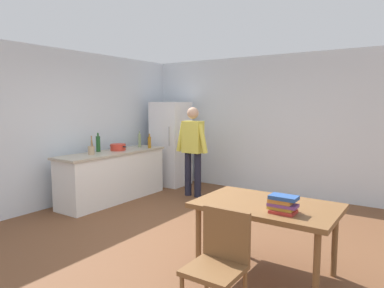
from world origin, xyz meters
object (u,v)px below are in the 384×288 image
(bottle_vinegar_tall, at_px, (140,140))
(bottle_oil_amber, at_px, (149,142))
(refrigerator, at_px, (171,144))
(cooking_pot, at_px, (118,147))
(chair, at_px, (219,258))
(person, at_px, (193,145))
(utensil_jar, at_px, (91,150))
(dining_table, at_px, (266,211))
(bottle_wine_green, at_px, (98,144))
(book_stack, at_px, (283,204))

(bottle_vinegar_tall, bearing_deg, bottle_oil_amber, -2.14)
(refrigerator, bearing_deg, cooking_pot, -95.47)
(chair, xyz_separation_m, cooking_pot, (-3.44, 2.24, 0.43))
(bottle_oil_amber, bearing_deg, person, 18.76)
(refrigerator, relative_size, cooking_pot, 4.50)
(chair, height_order, utensil_jar, utensil_jar)
(person, bearing_deg, dining_table, -42.41)
(bottle_wine_green, distance_m, bottle_vinegar_tall, 0.94)
(bottle_wine_green, bearing_deg, cooking_pot, 61.62)
(chair, distance_m, bottle_oil_amber, 4.29)
(utensil_jar, bearing_deg, cooking_pot, 90.61)
(bottle_wine_green, distance_m, bottle_oil_amber, 1.01)
(chair, relative_size, utensil_jar, 2.84)
(refrigerator, bearing_deg, bottle_oil_amber, -81.96)
(refrigerator, relative_size, bottle_oil_amber, 6.43)
(person, height_order, bottle_wine_green, person)
(utensil_jar, height_order, bottle_vinegar_tall, same)
(bottle_vinegar_tall, xyz_separation_m, bottle_oil_amber, (0.27, -0.01, -0.02))
(dining_table, xyz_separation_m, utensil_jar, (-3.43, 0.64, 0.31))
(dining_table, bearing_deg, bottle_oil_amber, 149.64)
(utensil_jar, relative_size, book_stack, 1.20)
(person, xyz_separation_m, cooking_pot, (-1.09, -0.88, -0.02))
(cooking_pot, distance_m, bottle_wine_green, 0.37)
(refrigerator, xyz_separation_m, utensil_jar, (-0.13, -2.06, 0.08))
(refrigerator, bearing_deg, dining_table, -39.29)
(chair, bearing_deg, bottle_oil_amber, 151.00)
(person, bearing_deg, utensil_jar, -125.68)
(bottle_oil_amber, bearing_deg, utensil_jar, -101.49)
(bottle_oil_amber, bearing_deg, refrigerator, 98.04)
(refrigerator, height_order, chair, refrigerator)
(refrigerator, relative_size, bottle_wine_green, 5.29)
(bottle_wine_green, distance_m, book_stack, 4.02)
(chair, relative_size, cooking_pot, 2.28)
(dining_table, distance_m, bottle_vinegar_tall, 3.94)
(person, height_order, utensil_jar, person)
(chair, xyz_separation_m, bottle_oil_amber, (-3.18, 2.83, 0.48))
(cooking_pot, xyz_separation_m, bottle_oil_amber, (0.26, 0.59, 0.06))
(bottle_vinegar_tall, relative_size, book_stack, 1.20)
(utensil_jar, relative_size, bottle_wine_green, 0.94)
(person, bearing_deg, refrigerator, 149.77)
(person, xyz_separation_m, book_stack, (2.58, -2.34, -0.15))
(person, distance_m, bottle_oil_amber, 0.88)
(book_stack, bearing_deg, bottle_oil_amber, 148.88)
(dining_table, height_order, chair, chair)
(dining_table, relative_size, bottle_vinegar_tall, 4.37)
(cooking_pot, distance_m, bottle_vinegar_tall, 0.61)
(dining_table, xyz_separation_m, book_stack, (0.23, -0.20, 0.16))
(person, bearing_deg, cooking_pot, -141.11)
(refrigerator, distance_m, cooking_pot, 1.44)
(refrigerator, distance_m, book_stack, 4.57)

